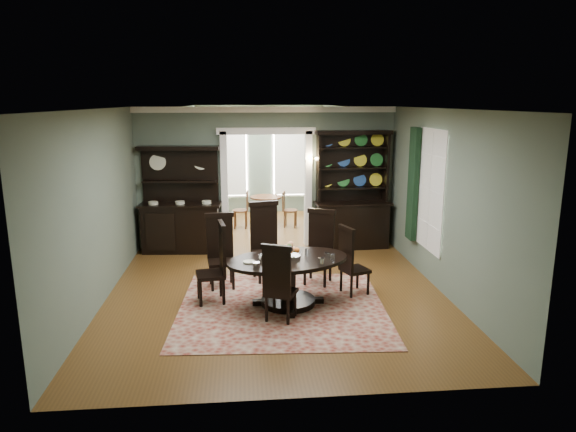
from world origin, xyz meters
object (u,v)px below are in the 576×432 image
Objects in this scene: dining_table at (288,273)px; welsh_dresser at (352,206)px; parlor_table at (266,206)px; sideboard at (181,215)px.

welsh_dresser reaches higher than dining_table.
sideboard is at bearing -130.69° from parlor_table.
welsh_dresser is at bearing -51.56° from parlor_table.
sideboard is 2.79× the size of parlor_table.
dining_table is at bearing -53.97° from sideboard.
parlor_table is (1.89, 2.19, -0.29)m from sideboard.
welsh_dresser is at bearing 46.94° from dining_table.
dining_table is at bearing -121.59° from welsh_dresser.
dining_table is 5.34m from parlor_table.
sideboard is at bearing 176.28° from welsh_dresser.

